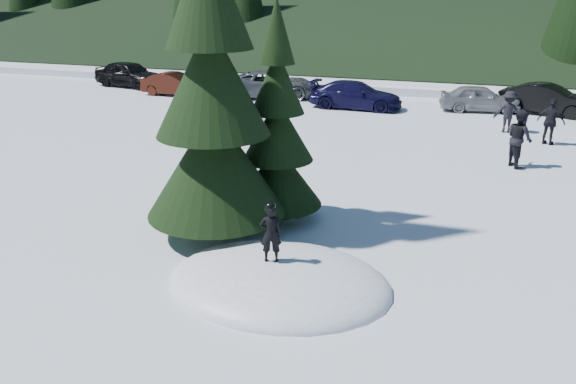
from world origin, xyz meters
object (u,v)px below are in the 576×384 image
(car_3, at_px, (356,95))
(car_5, at_px, (548,99))
(child_skier, at_px, (271,234))
(car_2, at_px, (271,84))
(adult_2, at_px, (508,112))
(spruce_tall, at_px, (212,94))
(car_0, at_px, (129,74))
(adult_1, at_px, (551,122))
(car_1, at_px, (175,84))
(adult_0, at_px, (519,138))
(spruce_short, at_px, (278,138))
(car_4, at_px, (480,98))

(car_3, height_order, car_5, car_5)
(child_skier, bearing_deg, car_2, -89.42)
(adult_2, relative_size, car_3, 0.37)
(spruce_tall, height_order, car_0, spruce_tall)
(child_skier, height_order, car_3, child_skier)
(spruce_tall, bearing_deg, adult_1, 55.26)
(adult_1, relative_size, adult_2, 1.03)
(car_2, relative_size, car_5, 1.21)
(car_1, bearing_deg, adult_0, -113.71)
(spruce_tall, bearing_deg, adult_2, 63.40)
(adult_0, height_order, adult_1, adult_0)
(adult_1, xyz_separation_m, car_2, (-13.40, 5.91, -0.16))
(car_0, distance_m, car_2, 9.41)
(adult_2, bearing_deg, car_0, -16.31)
(adult_2, bearing_deg, car_1, -13.76)
(spruce_short, distance_m, car_1, 19.00)
(child_skier, height_order, adult_1, adult_1)
(adult_0, height_order, car_2, adult_0)
(adult_0, distance_m, car_3, 10.65)
(spruce_tall, relative_size, adult_1, 4.96)
(child_skier, xyz_separation_m, adult_2, (4.57, 14.99, -0.21))
(child_skier, bearing_deg, car_4, -120.38)
(child_skier, relative_size, car_2, 0.23)
(car_0, relative_size, car_3, 1.00)
(car_2, xyz_separation_m, car_4, (10.77, -0.23, -0.08))
(adult_2, relative_size, car_2, 0.33)
(spruce_short, bearing_deg, child_skier, -72.07)
(car_3, bearing_deg, child_skier, -171.62)
(adult_2, bearing_deg, child_skier, 69.79)
(child_skier, height_order, car_2, child_skier)
(car_1, bearing_deg, car_2, -76.23)
(adult_1, height_order, car_5, adult_1)
(adult_0, bearing_deg, car_1, 37.10)
(adult_1, bearing_deg, adult_0, 95.57)
(adult_1, relative_size, car_2, 0.34)
(spruce_tall, distance_m, car_5, 19.76)
(child_skier, height_order, adult_2, adult_2)
(child_skier, distance_m, car_2, 20.70)
(car_0, bearing_deg, car_3, -87.88)
(car_2, bearing_deg, car_5, -105.90)
(car_2, height_order, car_3, car_2)
(spruce_short, relative_size, car_2, 1.05)
(car_2, bearing_deg, adult_0, -143.84)
(spruce_tall, relative_size, car_4, 2.31)
(spruce_tall, relative_size, car_1, 2.28)
(adult_1, bearing_deg, car_0, 9.31)
(spruce_short, distance_m, car_2, 17.39)
(car_0, height_order, car_2, car_0)
(adult_2, height_order, car_0, adult_2)
(spruce_short, relative_size, car_4, 1.44)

